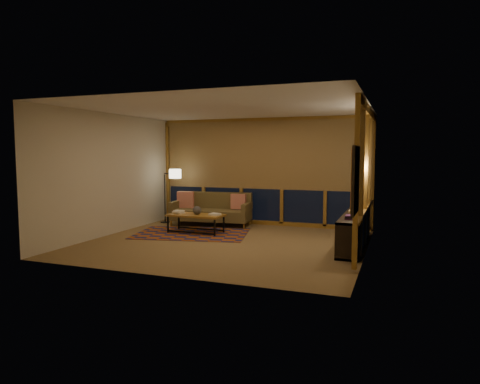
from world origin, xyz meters
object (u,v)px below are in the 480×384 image
(coffee_table, at_px, (196,224))
(bookshelf, at_px, (354,230))
(floor_lamp, at_px, (165,196))
(sofa, at_px, (211,209))

(coffee_table, bearing_deg, bookshelf, -1.45)
(coffee_table, relative_size, floor_lamp, 0.91)
(sofa, height_order, bookshelf, sofa)
(floor_lamp, height_order, bookshelf, floor_lamp)
(coffee_table, distance_m, bookshelf, 3.54)
(floor_lamp, relative_size, bookshelf, 0.55)
(sofa, relative_size, coffee_table, 1.54)
(sofa, xyz_separation_m, bookshelf, (3.64, -1.22, -0.08))
(sofa, distance_m, bookshelf, 3.84)
(sofa, bearing_deg, floor_lamp, 174.14)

